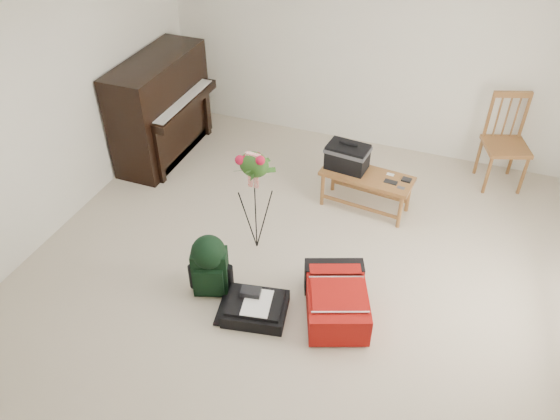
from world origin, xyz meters
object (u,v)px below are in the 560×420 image
at_px(black_duffel, 255,307).
at_px(red_suitcase, 338,296).
at_px(dining_chair, 507,143).
at_px(green_backpack, 209,263).
at_px(piano, 162,110).
at_px(flower_stand, 255,202).
at_px(bench, 353,163).

bearing_deg(black_duffel, red_suitcase, 14.11).
relative_size(red_suitcase, black_duffel, 1.49).
relative_size(dining_chair, red_suitcase, 1.18).
distance_m(dining_chair, green_backpack, 3.66).
xyz_separation_m(dining_chair, green_backpack, (-2.37, -2.79, -0.18)).
distance_m(piano, dining_chair, 4.06).
bearing_deg(flower_stand, bench, 60.94).
bearing_deg(dining_chair, piano, 172.50).
height_order(bench, green_backpack, bench).
distance_m(bench, black_duffel, 1.96).
height_order(red_suitcase, flower_stand, flower_stand).
distance_m(bench, red_suitcase, 1.64).
height_order(black_duffel, green_backpack, green_backpack).
distance_m(red_suitcase, green_backpack, 1.19).
relative_size(red_suitcase, green_backpack, 1.46).
height_order(dining_chair, black_duffel, dining_chair).
xyz_separation_m(dining_chair, flower_stand, (-2.21, -2.07, 0.04)).
height_order(piano, black_duffel, piano).
distance_m(black_duffel, flower_stand, 1.02).
bearing_deg(red_suitcase, piano, 126.08).
distance_m(dining_chair, black_duffel, 3.49).
bearing_deg(black_duffel, dining_chair, 46.69).
height_order(bench, red_suitcase, bench).
relative_size(dining_chair, flower_stand, 0.93).
xyz_separation_m(red_suitcase, green_backpack, (-1.16, -0.18, 0.17)).
relative_size(black_duffel, green_backpack, 0.98).
bearing_deg(red_suitcase, flower_stand, 131.08).
height_order(bench, dining_chair, dining_chair).
relative_size(bench, black_duffel, 1.65).
bearing_deg(bench, flower_stand, -117.57).
bearing_deg(flower_stand, dining_chair, 47.85).
bearing_deg(piano, dining_chair, 11.48).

